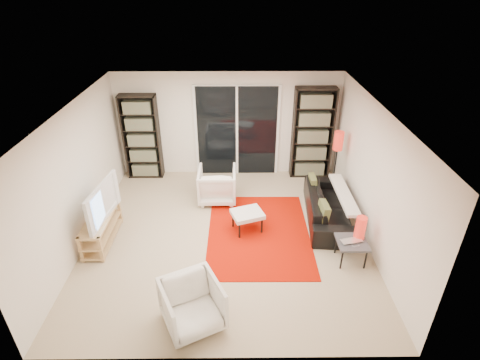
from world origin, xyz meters
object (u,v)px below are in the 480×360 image
bookshelf_left (142,137)px  bookshelf_right (312,134)px  armchair_front (192,305)px  floor_lamp (338,147)px  ottoman (247,215)px  side_table (352,243)px  sofa (328,206)px  tv_stand (102,228)px  armchair_back (217,185)px

bookshelf_left → bookshelf_right: (3.85, -0.00, 0.07)m
armchair_front → floor_lamp: floor_lamp is taller
ottoman → side_table: bearing=-26.9°
sofa → armchair_front: armchair_front is taller
tv_stand → armchair_front: (1.80, -1.83, 0.08)m
tv_stand → floor_lamp: (4.48, 1.59, 0.84)m
armchair_front → bookshelf_left: bearing=83.7°
sofa → armchair_front: size_ratio=2.54×
sofa → side_table: (0.12, -1.22, 0.07)m
ottoman → bookshelf_right: bearing=55.1°
sofa → floor_lamp: 1.29m
armchair_back → sofa: bearing=161.6°
armchair_front → bookshelf_right: bearing=35.6°
tv_stand → armchair_front: size_ratio=1.59×
tv_stand → floor_lamp: floor_lamp is taller
floor_lamp → bookshelf_left: bearing=168.4°
tv_stand → armchair_front: bearing=-45.5°
armchair_front → side_table: 2.79m
floor_lamp → tv_stand: bearing=-160.4°
tv_stand → side_table: bearing=-7.6°
bookshelf_right → floor_lamp: bearing=-67.4°
bookshelf_right → armchair_back: bearing=-152.7°
side_table → ottoman: bearing=153.1°
tv_stand → sofa: (4.17, 0.64, 0.02)m
ottoman → side_table: 1.90m
armchair_front → tv_stand: bearing=108.5°
side_table → armchair_back: bearing=139.8°
bookshelf_left → armchair_back: size_ratio=2.47×
bookshelf_right → side_table: (0.18, -3.03, -0.69)m
bookshelf_right → sofa: 1.97m
bookshelf_left → sofa: bearing=-24.9°
bookshelf_right → sofa: size_ratio=1.08×
armchair_front → side_table: bearing=0.7°
ottoman → armchair_back: bearing=119.1°
sofa → floor_lamp: (0.31, 0.95, 0.82)m
bookshelf_right → tv_stand: size_ratio=1.72×
bookshelf_right → sofa: (0.05, -1.81, -0.77)m
bookshelf_left → armchair_back: 2.14m
armchair_back → bookshelf_left: bearing=-32.2°
armchair_front → ottoman: bearing=43.3°
tv_stand → floor_lamp: bearing=19.6°
bookshelf_left → ottoman: (2.33, -2.17, -0.63)m
sofa → bookshelf_right: bearing=6.4°
sofa → side_table: size_ratio=3.99×
tv_stand → armchair_back: (2.00, 1.36, 0.10)m
armchair_front → side_table: size_ratio=1.57×
armchair_front → ottoman: 2.26m
sofa → armchair_back: armchair_back is taller
tv_stand → ottoman: tv_stand is taller
armchair_back → ottoman: 1.23m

